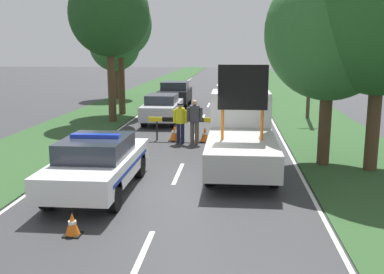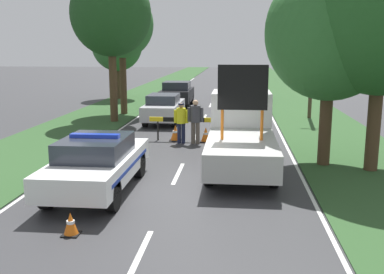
% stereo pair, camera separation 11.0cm
% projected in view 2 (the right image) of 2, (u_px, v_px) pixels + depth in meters
% --- Properties ---
extents(ground_plane, '(160.00, 160.00, 0.00)m').
position_uv_depth(ground_plane, '(173.00, 185.00, 12.87)').
color(ground_plane, '#333335').
extents(lane_markings, '(7.68, 63.46, 0.01)m').
position_uv_depth(lane_markings, '(206.00, 114.00, 26.66)').
color(lane_markings, silver).
rests_on(lane_markings, ground).
extents(grass_verge_left, '(4.29, 120.00, 0.03)m').
position_uv_depth(grass_verge_left, '(130.00, 101.00, 32.98)').
color(grass_verge_left, '#2D5128').
rests_on(grass_verge_left, ground).
extents(grass_verge_right, '(4.29, 120.00, 0.03)m').
position_uv_depth(grass_verge_right, '(297.00, 103.00, 31.80)').
color(grass_verge_right, '#2D5128').
rests_on(grass_verge_right, ground).
extents(police_car, '(1.88, 4.84, 1.62)m').
position_uv_depth(police_car, '(97.00, 163.00, 12.14)').
color(police_car, white).
rests_on(police_car, ground).
extents(work_truck, '(2.06, 6.01, 3.38)m').
position_uv_depth(work_truck, '(241.00, 132.00, 14.87)').
color(work_truck, white).
rests_on(work_truck, ground).
extents(road_barrier, '(3.50, 0.08, 0.99)m').
position_uv_depth(road_barrier, '(191.00, 121.00, 18.83)').
color(road_barrier, black).
rests_on(road_barrier, ground).
extents(police_officer, '(0.60, 0.38, 1.67)m').
position_uv_depth(police_officer, '(181.00, 119.00, 18.29)').
color(police_officer, '#191E38').
rests_on(police_officer, ground).
extents(pedestrian_civilian, '(0.65, 0.41, 1.81)m').
position_uv_depth(pedestrian_civilian, '(195.00, 118.00, 18.19)').
color(pedestrian_civilian, brown).
rests_on(pedestrian_civilian, ground).
extents(traffic_cone_near_police, '(0.35, 0.35, 0.50)m').
position_uv_depth(traffic_cone_near_police, '(71.00, 224.00, 9.37)').
color(traffic_cone_near_police, black).
rests_on(traffic_cone_near_police, ground).
extents(traffic_cone_centre_front, '(0.45, 0.45, 0.62)m').
position_uv_depth(traffic_cone_centre_front, '(206.00, 135.00, 18.71)').
color(traffic_cone_centre_front, black).
rests_on(traffic_cone_centre_front, ground).
extents(traffic_cone_near_truck, '(0.48, 0.48, 0.67)m').
position_uv_depth(traffic_cone_near_truck, '(175.00, 133.00, 18.96)').
color(traffic_cone_near_truck, black).
rests_on(traffic_cone_near_truck, ground).
extents(queued_car_sedan_silver, '(1.70, 4.38, 1.50)m').
position_uv_depth(queued_car_sedan_silver, '(164.00, 108.00, 23.47)').
color(queued_car_sedan_silver, '#B2B2B7').
rests_on(queued_car_sedan_silver, ground).
extents(queued_car_sedan_black, '(1.91, 4.05, 1.67)m').
position_uv_depth(queued_car_sedan_black, '(177.00, 94.00, 29.90)').
color(queued_car_sedan_black, black).
rests_on(queued_car_sedan_black, ground).
extents(queued_car_hatch_blue, '(1.93, 3.98, 1.58)m').
position_uv_depth(queued_car_hatch_blue, '(238.00, 88.00, 34.79)').
color(queued_car_hatch_blue, navy).
rests_on(queued_car_hatch_blue, ground).
extents(roadside_tree_near_left, '(4.11, 4.11, 7.72)m').
position_uv_depth(roadside_tree_near_left, '(111.00, 14.00, 22.81)').
color(roadside_tree_near_left, '#4C3823').
rests_on(roadside_tree_near_left, ground).
extents(roadside_tree_near_right, '(3.81, 3.81, 6.12)m').
position_uv_depth(roadside_tree_near_right, '(117.00, 45.00, 33.84)').
color(roadside_tree_near_right, '#4C3823').
rests_on(roadside_tree_near_right, ground).
extents(roadside_tree_mid_left, '(4.67, 4.67, 7.31)m').
position_uv_depth(roadside_tree_mid_left, '(383.00, 14.00, 13.41)').
color(roadside_tree_mid_left, '#4C3823').
rests_on(roadside_tree_mid_left, ground).
extents(roadside_tree_mid_right, '(4.16, 4.16, 6.53)m').
position_uv_depth(roadside_tree_mid_right, '(331.00, 33.00, 14.20)').
color(roadside_tree_mid_right, '#4C3823').
rests_on(roadside_tree_mid_right, ground).
extents(roadside_tree_far_left, '(3.65, 3.65, 7.11)m').
position_uv_depth(roadside_tree_far_left, '(122.00, 25.00, 25.64)').
color(roadside_tree_far_left, '#4C3823').
rests_on(roadside_tree_far_left, ground).
extents(utility_pole, '(1.20, 0.20, 7.70)m').
position_uv_depth(utility_pole, '(313.00, 46.00, 24.26)').
color(utility_pole, '#473828').
rests_on(utility_pole, ground).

